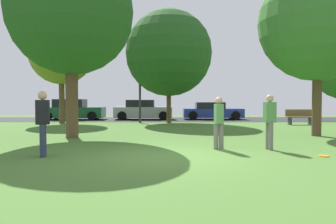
# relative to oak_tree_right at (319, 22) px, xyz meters

# --- Properties ---
(ground_plane) EXTENTS (44.00, 44.00, 0.00)m
(ground_plane) POSITION_rel_oak_tree_right_xyz_m (-6.07, -4.82, -4.59)
(ground_plane) COLOR #47702D
(road_strip) EXTENTS (44.00, 6.40, 0.01)m
(road_strip) POSITION_rel_oak_tree_right_xyz_m (-6.07, 11.18, -4.58)
(road_strip) COLOR #28282B
(road_strip) RESTS_ON ground_plane
(oak_tree_right) EXTENTS (4.74, 4.74, 6.97)m
(oak_tree_right) POSITION_rel_oak_tree_right_xyz_m (0.00, 0.00, 0.00)
(oak_tree_right) COLOR brown
(oak_tree_right) RESTS_ON ground_plane
(maple_tree_near) EXTENTS (4.01, 4.01, 6.46)m
(maple_tree_near) POSITION_rel_oak_tree_right_xyz_m (-12.79, 7.36, -0.15)
(maple_tree_near) COLOR brown
(maple_tree_near) RESTS_ON ground_plane
(oak_tree_left) EXTENTS (4.79, 4.79, 7.23)m
(oak_tree_left) POSITION_rel_oak_tree_right_xyz_m (-9.78, -0.63, 0.22)
(oak_tree_left) COLOR brown
(oak_tree_left) RESTS_ON ground_plane
(birch_tree_lone) EXTENTS (5.48, 5.48, 7.18)m
(birch_tree_lone) POSITION_rel_oak_tree_right_xyz_m (-6.00, 7.50, -0.15)
(birch_tree_lone) COLOR brown
(birch_tree_lone) RESTS_ON ground_plane
(person_thrower) EXTENTS (0.36, 0.30, 1.62)m
(person_thrower) POSITION_rel_oak_tree_right_xyz_m (-3.06, -3.66, -3.70)
(person_thrower) COLOR slate
(person_thrower) RESTS_ON ground_plane
(person_catcher) EXTENTS (0.36, 0.30, 1.69)m
(person_catcher) POSITION_rel_oak_tree_right_xyz_m (-9.27, -4.87, -3.65)
(person_catcher) COLOR #2D334C
(person_catcher) RESTS_ON ground_plane
(person_bystander) EXTENTS (0.30, 0.34, 1.56)m
(person_bystander) POSITION_rel_oak_tree_right_xyz_m (-4.55, -3.58, -3.74)
(person_bystander) COLOR slate
(person_bystander) RESTS_ON ground_plane
(frisbee_disc) EXTENTS (0.27, 0.27, 0.03)m
(frisbee_disc) POSITION_rel_oak_tree_right_xyz_m (-2.02, -4.82, -4.57)
(frisbee_disc) COLOR orange
(frisbee_disc) RESTS_ON ground_plane
(parked_car_green) EXTENTS (4.56, 2.00, 1.52)m
(parked_car_green) POSITION_rel_oak_tree_right_xyz_m (-13.18, 10.97, -3.90)
(parked_car_green) COLOR #195633
(parked_car_green) RESTS_ON ground_plane
(parked_car_silver) EXTENTS (4.28, 2.00, 1.47)m
(parked_car_silver) POSITION_rel_oak_tree_right_xyz_m (-7.94, 11.15, -3.91)
(parked_car_silver) COLOR #B7B7BC
(parked_car_silver) RESTS_ON ground_plane
(parked_car_blue) EXTENTS (4.44, 2.09, 1.29)m
(parked_car_blue) POSITION_rel_oak_tree_right_xyz_m (-2.71, 11.37, -3.99)
(parked_car_blue) COLOR #233893
(parked_car_blue) RESTS_ON ground_plane
(park_bench) EXTENTS (1.60, 0.45, 0.90)m
(park_bench) POSITION_rel_oak_tree_right_xyz_m (1.73, 5.95, -4.12)
(park_bench) COLOR brown
(park_bench) RESTS_ON ground_plane
(street_lamp_post) EXTENTS (0.14, 0.14, 4.50)m
(street_lamp_post) POSITION_rel_oak_tree_right_xyz_m (-7.83, 7.38, -2.34)
(street_lamp_post) COLOR #2D2D33
(street_lamp_post) RESTS_ON ground_plane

